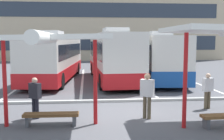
# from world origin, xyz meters

# --- Properties ---
(ground_plane) EXTENTS (160.00, 160.00, 0.00)m
(ground_plane) POSITION_xyz_m (0.00, 0.00, 0.00)
(ground_plane) COLOR #515156
(terminal_building) EXTENTS (38.67, 14.06, 16.95)m
(terminal_building) POSITION_xyz_m (0.04, 36.05, 7.11)
(terminal_building) COLOR #C6B293
(terminal_building) RESTS_ON ground
(coach_bus_0) EXTENTS (3.59, 11.28, 3.60)m
(coach_bus_0) POSITION_xyz_m (-3.99, 9.68, 1.65)
(coach_bus_0) COLOR silver
(coach_bus_0) RESTS_ON ground
(coach_bus_1) EXTENTS (3.06, 10.58, 3.77)m
(coach_bus_1) POSITION_xyz_m (0.22, 8.82, 1.74)
(coach_bus_1) COLOR silver
(coach_bus_1) RESTS_ON ground
(coach_bus_2) EXTENTS (3.51, 12.34, 3.59)m
(coach_bus_2) POSITION_xyz_m (3.72, 10.05, 1.64)
(coach_bus_2) COLOR silver
(coach_bus_2) RESTS_ON ground
(lane_stripe_0) EXTENTS (0.16, 14.00, 0.01)m
(lane_stripe_0) POSITION_xyz_m (-5.91, 9.71, 0.00)
(lane_stripe_0) COLOR white
(lane_stripe_0) RESTS_ON ground
(lane_stripe_1) EXTENTS (0.16, 14.00, 0.01)m
(lane_stripe_1) POSITION_xyz_m (-1.97, 9.71, 0.00)
(lane_stripe_1) COLOR white
(lane_stripe_1) RESTS_ON ground
(lane_stripe_2) EXTENTS (0.16, 14.00, 0.01)m
(lane_stripe_2) POSITION_xyz_m (1.97, 9.71, 0.00)
(lane_stripe_2) COLOR white
(lane_stripe_2) RESTS_ON ground
(lane_stripe_3) EXTENTS (0.16, 14.00, 0.01)m
(lane_stripe_3) POSITION_xyz_m (5.91, 9.71, 0.00)
(lane_stripe_3) COLOR white
(lane_stripe_3) RESTS_ON ground
(waiting_shelter_1) EXTENTS (4.06, 4.33, 3.19)m
(waiting_shelter_1) POSITION_xyz_m (-2.90, -1.68, 2.95)
(waiting_shelter_1) COLOR red
(waiting_shelter_1) RESTS_ON ground
(bench_1) EXTENTS (1.90, 0.46, 0.45)m
(bench_1) POSITION_xyz_m (-2.90, -1.52, 0.34)
(bench_1) COLOR brown
(bench_1) RESTS_ON ground
(platform_kerb) EXTENTS (44.00, 0.24, 0.12)m
(platform_kerb) POSITION_xyz_m (0.00, 1.96, 0.06)
(platform_kerb) COLOR #ADADA8
(platform_kerb) RESTS_ON ground
(waiting_passenger_0) EXTENTS (0.54, 0.46, 1.72)m
(waiting_passenger_0) POSITION_xyz_m (0.59, -0.95, 1.00)
(waiting_passenger_0) COLOR brown
(waiting_passenger_0) RESTS_ON ground
(waiting_passenger_1) EXTENTS (0.49, 0.33, 1.54)m
(waiting_passenger_1) POSITION_xyz_m (3.51, 0.29, 0.87)
(waiting_passenger_1) COLOR brown
(waiting_passenger_1) RESTS_ON ground
(waiting_passenger_2) EXTENTS (0.50, 0.44, 1.56)m
(waiting_passenger_2) POSITION_xyz_m (-3.60, -0.53, 0.89)
(waiting_passenger_2) COLOR black
(waiting_passenger_2) RESTS_ON ground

